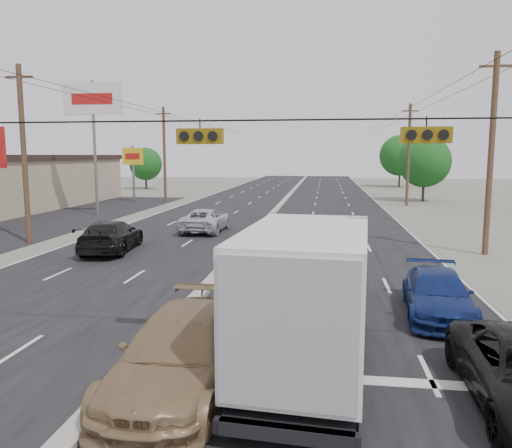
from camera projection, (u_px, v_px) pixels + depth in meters
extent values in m
plane|color=#606356|center=(145.00, 359.00, 12.38)|extent=(200.00, 200.00, 0.00)
cube|color=black|center=(272.00, 215.00, 41.82)|extent=(20.00, 160.00, 0.02)
cube|color=gray|center=(272.00, 214.00, 41.80)|extent=(0.50, 160.00, 0.20)
cube|color=black|center=(51.00, 219.00, 39.21)|extent=(10.00, 42.00, 0.02)
cylinder|color=#422D1E|center=(24.00, 155.00, 28.11)|extent=(0.30, 0.30, 10.00)
cube|color=#422D1E|center=(19.00, 77.00, 27.52)|extent=(1.60, 0.12, 0.12)
cylinder|color=#422D1E|center=(164.00, 155.00, 52.64)|extent=(0.30, 0.30, 10.00)
cube|color=#422D1E|center=(163.00, 114.00, 52.05)|extent=(1.60, 0.12, 0.12)
cylinder|color=#422D1E|center=(491.00, 156.00, 24.72)|extent=(0.30, 0.30, 10.00)
cube|color=#422D1E|center=(497.00, 66.00, 24.13)|extent=(1.60, 0.12, 0.12)
cylinder|color=#422D1E|center=(408.00, 155.00, 49.25)|extent=(0.30, 0.30, 10.00)
cube|color=#422D1E|center=(410.00, 111.00, 48.66)|extent=(1.60, 0.12, 0.12)
cylinder|color=black|center=(137.00, 121.00, 11.58)|extent=(25.00, 0.04, 0.04)
cube|color=#72590C|center=(200.00, 136.00, 11.43)|extent=(1.05, 0.30, 0.35)
cube|color=#72590C|center=(426.00, 135.00, 10.75)|extent=(1.05, 0.30, 0.35)
cylinder|color=slate|center=(95.00, 149.00, 41.06)|extent=(0.24, 0.24, 11.00)
cube|color=silver|center=(93.00, 99.00, 40.51)|extent=(5.00, 0.25, 2.50)
cylinder|color=slate|center=(133.00, 174.00, 53.39)|extent=(0.24, 0.24, 6.00)
cube|color=gold|center=(133.00, 156.00, 53.12)|extent=(2.20, 0.25, 1.80)
cylinder|color=#382619|center=(146.00, 182.00, 74.09)|extent=(0.28, 0.28, 2.16)
sphere|color=#144D14|center=(146.00, 164.00, 73.72)|extent=(4.80, 4.80, 4.80)
cylinder|color=#382619|center=(423.00, 190.00, 54.33)|extent=(0.28, 0.28, 2.52)
sphere|color=#144D14|center=(425.00, 161.00, 53.91)|extent=(5.60, 5.60, 5.60)
cylinder|color=#382619|center=(399.00, 178.00, 78.70)|extent=(0.28, 0.28, 2.88)
sphere|color=#144D14|center=(400.00, 155.00, 78.22)|extent=(6.40, 6.40, 6.40)
cube|color=black|center=(309.00, 355.00, 11.51)|extent=(2.84, 7.09, 0.25)
cube|color=silver|center=(306.00, 294.00, 10.51)|extent=(2.87, 5.13, 2.77)
cube|color=silver|center=(320.00, 293.00, 13.84)|extent=(2.52, 2.07, 1.78)
cylinder|color=black|center=(281.00, 320.00, 13.93)|extent=(0.37, 0.91, 0.89)
cylinder|color=black|center=(357.00, 326.00, 13.48)|extent=(0.37, 0.91, 0.89)
cylinder|color=black|center=(242.00, 394.00, 9.63)|extent=(0.37, 0.91, 0.89)
cylinder|color=black|center=(351.00, 406.00, 9.18)|extent=(0.37, 0.91, 0.89)
imported|color=olive|center=(182.00, 353.00, 10.64)|extent=(2.45, 5.76, 1.65)
imported|color=maroon|center=(279.00, 295.00, 15.69)|extent=(1.49, 4.01, 1.31)
imported|color=black|center=(294.00, 248.00, 23.35)|extent=(1.75, 4.08, 1.37)
imported|color=silver|center=(326.00, 276.00, 17.72)|extent=(2.19, 4.83, 1.54)
imported|color=navy|center=(438.00, 295.00, 15.57)|extent=(2.37, 4.94, 1.39)
imported|color=black|center=(111.00, 236.00, 26.04)|extent=(2.96, 5.86, 1.63)
imported|color=silver|center=(205.00, 220.00, 32.87)|extent=(2.55, 5.45, 1.51)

